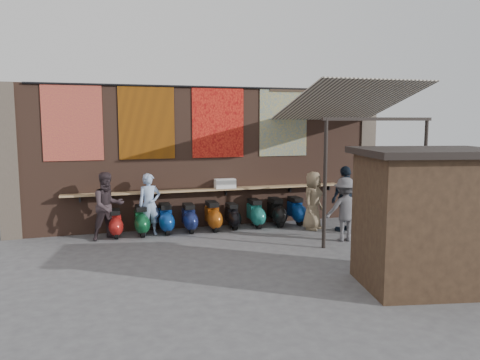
# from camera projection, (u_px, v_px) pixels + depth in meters

# --- Properties ---
(ground) EXTENTS (70.00, 70.00, 0.00)m
(ground) POSITION_uv_depth(u_px,v_px,m) (233.00, 248.00, 11.20)
(ground) COLOR #474749
(ground) RESTS_ON ground
(brick_wall) EXTENTS (10.00, 0.40, 4.00)m
(brick_wall) POSITION_uv_depth(u_px,v_px,m) (206.00, 157.00, 13.51)
(brick_wall) COLOR brown
(brick_wall) RESTS_ON ground
(pier_left) EXTENTS (0.50, 0.50, 4.00)m
(pier_left) POSITION_uv_depth(u_px,v_px,m) (9.00, 162.00, 11.98)
(pier_left) COLOR #4C4238
(pier_left) RESTS_ON ground
(pier_right) EXTENTS (0.50, 0.50, 4.00)m
(pier_right) POSITION_uv_depth(u_px,v_px,m) (364.00, 153.00, 15.03)
(pier_right) COLOR #4C4238
(pier_right) RESTS_ON ground
(eating_counter) EXTENTS (8.00, 0.32, 0.05)m
(eating_counter) POSITION_uv_depth(u_px,v_px,m) (210.00, 190.00, 13.27)
(eating_counter) COLOR #9E7A51
(eating_counter) RESTS_ON brick_wall
(shelf_box) EXTENTS (0.59, 0.29, 0.27)m
(shelf_box) POSITION_uv_depth(u_px,v_px,m) (225.00, 184.00, 13.35)
(shelf_box) COLOR white
(shelf_box) RESTS_ON eating_counter
(tapestry_redgold) EXTENTS (1.50, 0.02, 2.00)m
(tapestry_redgold) POSITION_uv_depth(u_px,v_px,m) (73.00, 122.00, 12.12)
(tapestry_redgold) COLOR maroon
(tapestry_redgold) RESTS_ON brick_wall
(tapestry_sun) EXTENTS (1.50, 0.02, 2.00)m
(tapestry_sun) POSITION_uv_depth(u_px,v_px,m) (147.00, 122.00, 12.67)
(tapestry_sun) COLOR #BF5F0B
(tapestry_sun) RESTS_ON brick_wall
(tapestry_orange) EXTENTS (1.50, 0.02, 2.00)m
(tapestry_orange) POSITION_uv_depth(u_px,v_px,m) (218.00, 122.00, 13.26)
(tapestry_orange) COLOR red
(tapestry_orange) RESTS_ON brick_wall
(tapestry_multi) EXTENTS (1.50, 0.02, 2.00)m
(tapestry_multi) POSITION_uv_depth(u_px,v_px,m) (283.00, 122.00, 13.85)
(tapestry_multi) COLOR #2A5C9C
(tapestry_multi) RESTS_ON brick_wall
(hang_rail) EXTENTS (9.50, 0.06, 0.06)m
(hang_rail) POSITION_uv_depth(u_px,v_px,m) (208.00, 87.00, 13.04)
(hang_rail) COLOR black
(hang_rail) RESTS_ON brick_wall
(scooter_stool_0) EXTENTS (0.34, 0.76, 0.72)m
(scooter_stool_0) POSITION_uv_depth(u_px,v_px,m) (116.00, 224.00, 12.27)
(scooter_stool_0) COLOR #A91A16
(scooter_stool_0) RESTS_ON ground
(scooter_stool_1) EXTENTS (0.37, 0.83, 0.79)m
(scooter_stool_1) POSITION_uv_depth(u_px,v_px,m) (141.00, 221.00, 12.45)
(scooter_stool_1) COLOR #0E4826
(scooter_stool_1) RESTS_ON ground
(scooter_stool_2) EXTENTS (0.38, 0.84, 0.80)m
(scooter_stool_2) POSITION_uv_depth(u_px,v_px,m) (166.00, 219.00, 12.67)
(scooter_stool_2) COLOR navy
(scooter_stool_2) RESTS_ON ground
(scooter_stool_3) EXTENTS (0.36, 0.80, 0.76)m
(scooter_stool_3) POSITION_uv_depth(u_px,v_px,m) (189.00, 218.00, 12.84)
(scooter_stool_3) COLOR #151E4F
(scooter_stool_3) RESTS_ON ground
(scooter_stool_4) EXTENTS (0.38, 0.84, 0.80)m
(scooter_stool_4) POSITION_uv_depth(u_px,v_px,m) (213.00, 216.00, 13.01)
(scooter_stool_4) COLOR #98440D
(scooter_stool_4) RESTS_ON ground
(scooter_stool_5) EXTENTS (0.34, 0.74, 0.71)m
(scooter_stool_5) POSITION_uv_depth(u_px,v_px,m) (232.00, 216.00, 13.24)
(scooter_stool_5) COLOR black
(scooter_stool_5) RESTS_ON ground
(scooter_stool_6) EXTENTS (0.38, 0.83, 0.79)m
(scooter_stool_6) POSITION_uv_depth(u_px,v_px,m) (255.00, 213.00, 13.43)
(scooter_stool_6) COLOR #1C7268
(scooter_stool_6) RESTS_ON ground
(scooter_stool_7) EXTENTS (0.38, 0.84, 0.80)m
(scooter_stool_7) POSITION_uv_depth(u_px,v_px,m) (276.00, 212.00, 13.61)
(scooter_stool_7) COLOR black
(scooter_stool_7) RESTS_ON ground
(scooter_stool_8) EXTENTS (0.37, 0.83, 0.79)m
(scooter_stool_8) POSITION_uv_depth(u_px,v_px,m) (296.00, 211.00, 13.84)
(scooter_stool_8) COLOR navy
(scooter_stool_8) RESTS_ON ground
(diner_left) EXTENTS (0.65, 0.47, 1.65)m
(diner_left) POSITION_uv_depth(u_px,v_px,m) (149.00, 204.00, 12.46)
(diner_left) COLOR #93ADD7
(diner_left) RESTS_ON ground
(diner_right) EXTENTS (1.03, 0.92, 1.74)m
(diner_right) POSITION_uv_depth(u_px,v_px,m) (108.00, 206.00, 11.96)
(diner_right) COLOR #33272B
(diner_right) RESTS_ON ground
(shopper_navy) EXTENTS (1.15, 0.78, 1.81)m
(shopper_navy) POSITION_uv_depth(u_px,v_px,m) (346.00, 199.00, 12.87)
(shopper_navy) COLOR black
(shopper_navy) RESTS_ON ground
(shopper_grey) EXTENTS (1.12, 0.74, 1.62)m
(shopper_grey) POSITION_uv_depth(u_px,v_px,m) (345.00, 209.00, 11.83)
(shopper_grey) COLOR #555459
(shopper_grey) RESTS_ON ground
(shopper_tan) EXTENTS (0.95, 0.91, 1.64)m
(shopper_tan) POSITION_uv_depth(u_px,v_px,m) (313.00, 201.00, 13.10)
(shopper_tan) COLOR #78664C
(shopper_tan) RESTS_ON ground
(market_stall) EXTENTS (2.53, 2.09, 2.42)m
(market_stall) POSITION_uv_depth(u_px,v_px,m) (427.00, 222.00, 8.47)
(market_stall) COLOR black
(market_stall) RESTS_ON ground
(stall_roof) EXTENTS (2.84, 2.39, 0.12)m
(stall_roof) POSITION_uv_depth(u_px,v_px,m) (430.00, 152.00, 8.31)
(stall_roof) COLOR black
(stall_roof) RESTS_ON market_stall
(stall_sign) EXTENTS (1.18, 0.28, 0.50)m
(stall_sign) POSITION_uv_depth(u_px,v_px,m) (407.00, 186.00, 9.26)
(stall_sign) COLOR gold
(stall_sign) RESTS_ON market_stall
(stall_shelf) EXTENTS (1.84, 0.47, 0.06)m
(stall_shelf) POSITION_uv_depth(u_px,v_px,m) (405.00, 229.00, 9.37)
(stall_shelf) COLOR #473321
(stall_shelf) RESTS_ON market_stall
(awning_canvas) EXTENTS (3.20, 3.28, 0.97)m
(awning_canvas) POSITION_uv_depth(u_px,v_px,m) (347.00, 102.00, 12.63)
(awning_canvas) COLOR beige
(awning_canvas) RESTS_ON brick_wall
(awning_ledger) EXTENTS (3.30, 0.08, 0.12)m
(awning_ledger) POSITION_uv_depth(u_px,v_px,m) (321.00, 90.00, 14.09)
(awning_ledger) COLOR #33261C
(awning_ledger) RESTS_ON brick_wall
(awning_header) EXTENTS (3.00, 0.08, 0.08)m
(awning_header) POSITION_uv_depth(u_px,v_px,m) (379.00, 119.00, 11.27)
(awning_header) COLOR black
(awning_header) RESTS_ON awning_post_left
(awning_post_left) EXTENTS (0.09, 0.09, 3.10)m
(awning_post_left) POSITION_uv_depth(u_px,v_px,m) (325.00, 184.00, 11.05)
(awning_post_left) COLOR black
(awning_post_left) RESTS_ON ground
(awning_post_right) EXTENTS (0.09, 0.09, 3.10)m
(awning_post_right) POSITION_uv_depth(u_px,v_px,m) (424.00, 180.00, 11.87)
(awning_post_right) COLOR black
(awning_post_right) RESTS_ON ground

